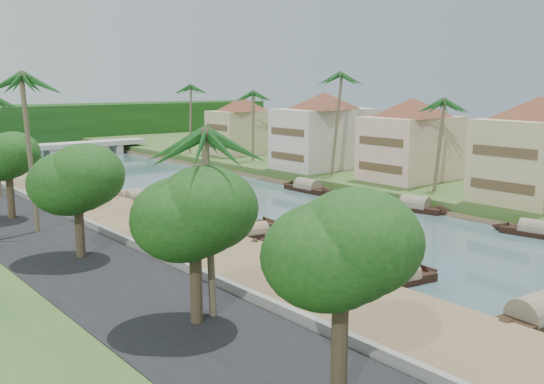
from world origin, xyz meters
TOP-DOWN VIEW (x-y plane):
  - ground at (0.00, 0.00)m, footprint 220.00×220.00m
  - left_bank at (-16.00, 20.00)m, footprint 10.00×180.00m
  - right_bank at (19.00, 20.00)m, footprint 16.00×180.00m
  - road at (-24.50, 20.00)m, footprint 8.00×180.00m
  - retaining_wall at (-20.20, 20.00)m, footprint 0.40×180.00m
  - far_right_fill at (56.00, 20.00)m, footprint 60.00×220.00m
  - treeline at (0.00, 100.00)m, footprint 120.00×14.00m
  - bridge at (0.00, 72.00)m, footprint 28.00×4.00m
  - building_near at (18.99, -2.00)m, footprint 14.85×14.85m
  - building_mid at (19.99, 14.00)m, footprint 14.11×14.11m
  - building_far at (18.99, 28.00)m, footprint 15.59×15.59m
  - building_distant at (19.99, 48.00)m, footprint 12.62×12.62m
  - sampan_0 at (-8.21, -16.67)m, footprint 9.22×2.51m
  - sampan_1 at (-8.96, -7.79)m, footprint 7.53×2.93m
  - sampan_2 at (-9.39, -5.99)m, footprint 7.56×3.41m
  - sampan_3 at (-10.16, -2.03)m, footprint 8.24×2.09m
  - sampan_4 at (-10.08, -1.16)m, footprint 6.88×1.85m
  - sampan_5 at (-8.57, 3.20)m, footprint 6.96×3.91m
  - sampan_6 at (-9.04, 3.07)m, footprint 8.10×4.45m
  - sampan_7 at (-8.99, 7.17)m, footprint 6.67×2.44m
  - sampan_8 at (-8.41, 10.11)m, footprint 8.33×4.36m
  - sampan_9 at (-8.10, 19.31)m, footprint 9.61×3.18m
  - sampan_10 at (-9.03, 20.84)m, footprint 7.56×4.12m
  - sampan_11 at (-8.70, 24.02)m, footprint 7.82×3.31m
  - sampan_12 at (-9.34, 26.69)m, footprint 8.64×1.94m
  - sampan_13 at (-9.96, 27.83)m, footprint 7.07×2.67m
  - sampan_14 at (9.75, -7.28)m, footprint 2.88×8.04m
  - sampan_15 at (10.24, 5.60)m, footprint 3.07×8.43m
  - sampan_16 at (9.23, 20.47)m, footprint 1.95×9.09m
  - canoe_1 at (-5.14, 1.36)m, footprint 4.45×1.89m
  - canoe_2 at (-5.27, 22.16)m, footprint 4.94×3.66m
  - palm_1 at (16.00, 7.41)m, footprint 3.20×3.20m
  - palm_2 at (15.00, 22.05)m, footprint 3.20×3.20m
  - palm_3 at (16.00, 39.95)m, footprint 3.20×3.20m
  - palm_4 at (-23.00, -7.79)m, footprint 3.20×3.20m
  - palm_5 at (-24.00, 14.91)m, footprint 3.20×3.20m
  - palm_7 at (14.00, 54.41)m, footprint 3.20×3.20m
  - tree_0 at (-24.00, -17.41)m, footprint 4.56×4.56m
  - tree_1 at (-24.00, -7.96)m, footprint 4.86×4.86m
  - tree_2 at (-24.00, 6.20)m, footprint 5.06×5.06m
  - tree_3 at (-24.00, 21.11)m, footprint 4.41×4.41m
  - tree_6 at (24.00, 28.86)m, footprint 4.06×4.06m
  - person_near at (-14.24, -4.15)m, footprint 0.75×0.74m
  - person_far at (-15.10, 12.92)m, footprint 0.95×0.87m

SIDE VIEW (x-z plane):
  - ground at x=0.00m, z-range 0.00..0.00m
  - canoe_2 at x=-5.27m, z-range -0.29..0.49m
  - canoe_1 at x=-5.14m, z-range -0.26..0.46m
  - left_bank at x=-16.00m, z-range 0.00..0.80m
  - sampan_7 at x=-8.99m, z-range -0.50..1.31m
  - sampan_13 at x=-9.96m, z-range -0.56..1.38m
  - sampan_14 at x=9.75m, z-range -0.57..1.38m
  - sampan_4 at x=-10.08m, z-range -0.58..1.40m
  - sampan_2 at x=-9.39m, z-range -0.59..1.41m
  - sampan_12 at x=-9.34m, z-range -0.62..1.44m
  - sampan_10 at x=-9.03m, z-range -0.63..1.45m
  - sampan_5 at x=-8.57m, z-range -0.68..1.51m
  - sampan_16 at x=9.23m, z-range -0.69..1.52m
  - sampan_1 at x=-8.96m, z-range -0.68..1.51m
  - sampan_3 at x=-10.16m, z-range -0.69..1.52m
  - sampan_11 at x=-8.70m, z-range -0.68..1.52m
  - sampan_15 at x=10.24m, z-range -0.69..1.52m
  - sampan_9 at x=-8.10m, z-range -0.76..1.60m
  - sampan_0 at x=-8.21m, z-range -0.77..1.61m
  - sampan_6 at x=-9.04m, z-range -0.76..1.60m
  - sampan_8 at x=-8.41m, z-range -0.82..1.66m
  - far_right_fill at x=56.00m, z-range 0.00..1.15m
  - right_bank at x=19.00m, z-range 0.00..1.20m
  - road at x=-24.50m, z-range 0.00..1.40m
  - retaining_wall at x=-20.20m, z-range 0.80..1.90m
  - person_far at x=-15.10m, z-range 0.80..2.37m
  - person_near at x=-14.24m, z-range 0.80..2.55m
  - bridge at x=0.00m, z-range 0.52..2.92m
  - treeline at x=0.00m, z-range 0.00..8.00m
  - tree_6 at x=24.00m, z-range 2.58..8.89m
  - building_distant at x=19.99m, z-range 1.28..10.48m
  - building_mid at x=19.99m, z-range 1.28..10.98m
  - building_near at x=18.99m, z-range 1.28..11.48m
  - building_far at x=18.99m, z-range 1.28..11.48m
  - tree_2 at x=-24.00m, z-range 2.84..10.05m
  - tree_3 at x=-24.00m, z-range 3.01..10.05m
  - tree_1 at x=-24.00m, z-range 2.95..10.22m
  - tree_0 at x=-24.00m, z-range 3.17..10.69m
  - palm_4 at x=-23.00m, z-range 4.90..15.41m
  - palm_1 at x=16.00m, z-range 5.00..16.13m
  - palm_3 at x=16.00m, z-range 5.22..16.84m
  - palm_7 at x=14.00m, z-range 5.63..18.15m
  - palm_5 at x=-24.00m, z-range 6.20..19.54m
  - palm_2 at x=15.00m, z-range 6.35..20.40m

